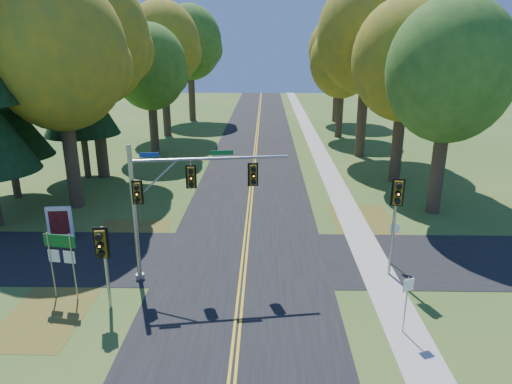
{
  "coord_description": "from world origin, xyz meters",
  "views": [
    {
      "loc": [
        1.01,
        -18.32,
        10.09
      ],
      "look_at": [
        0.56,
        2.72,
        3.2
      ],
      "focal_mm": 32.0,
      "sensor_mm": 36.0,
      "label": 1
    }
  ],
  "objects_px": {
    "traffic_mast": "(173,194)",
    "route_sign_cluster": "(61,253)",
    "east_signal_pole": "(396,203)",
    "info_kiosk": "(60,223)"
  },
  "relations": [
    {
      "from": "traffic_mast",
      "to": "route_sign_cluster",
      "type": "distance_m",
      "value": 5.03
    },
    {
      "from": "east_signal_pole",
      "to": "traffic_mast",
      "type": "bearing_deg",
      "value": -169.96
    },
    {
      "from": "route_sign_cluster",
      "to": "east_signal_pole",
      "type": "bearing_deg",
      "value": 17.97
    },
    {
      "from": "east_signal_pole",
      "to": "route_sign_cluster",
      "type": "bearing_deg",
      "value": -162.86
    },
    {
      "from": "east_signal_pole",
      "to": "route_sign_cluster",
      "type": "distance_m",
      "value": 14.07
    },
    {
      "from": "east_signal_pole",
      "to": "route_sign_cluster",
      "type": "relative_size",
      "value": 1.6
    },
    {
      "from": "east_signal_pole",
      "to": "info_kiosk",
      "type": "height_order",
      "value": "east_signal_pole"
    },
    {
      "from": "route_sign_cluster",
      "to": "info_kiosk",
      "type": "distance_m",
      "value": 6.69
    },
    {
      "from": "east_signal_pole",
      "to": "info_kiosk",
      "type": "distance_m",
      "value": 17.29
    },
    {
      "from": "info_kiosk",
      "to": "route_sign_cluster",
      "type": "bearing_deg",
      "value": -70.41
    }
  ]
}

